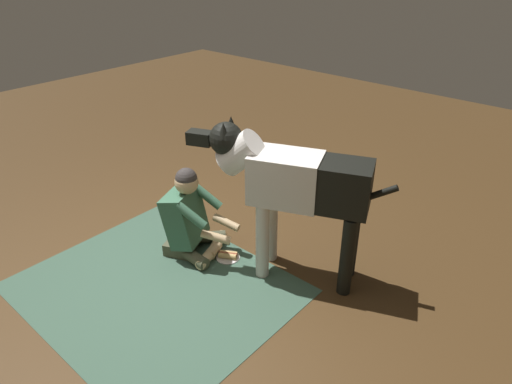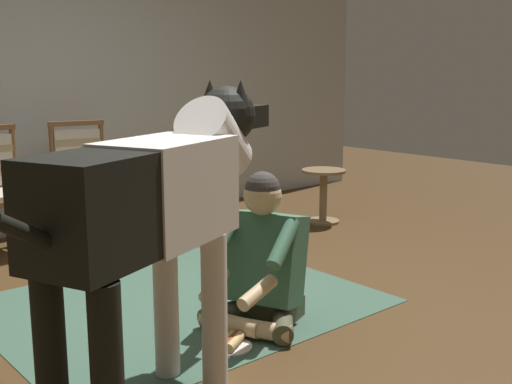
% 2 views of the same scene
% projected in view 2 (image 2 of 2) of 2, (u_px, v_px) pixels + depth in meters
% --- Properties ---
extents(ground_plane, '(13.66, 13.66, 0.00)m').
position_uv_depth(ground_plane, '(209.00, 308.00, 3.72)').
color(ground_plane, '#442E17').
extents(back_wall, '(7.89, 0.10, 2.60)m').
position_uv_depth(back_wall, '(33.00, 82.00, 5.33)').
color(back_wall, '#B2B7BA').
rests_on(back_wall, ground).
extents(area_rug, '(2.16, 1.80, 0.01)m').
position_uv_depth(area_rug, '(179.00, 302.00, 3.82)').
color(area_rug, '#395746').
rests_on(area_rug, ground).
extents(dining_chair_right_of_pair, '(0.54, 0.54, 0.98)m').
position_uv_depth(dining_chair_right_of_pair, '(83.00, 175.00, 5.20)').
color(dining_chair_right_of_pair, brown).
rests_on(dining_chair_right_of_pair, ground).
extents(person_sitting_on_floor, '(0.73, 0.62, 0.86)m').
position_uv_depth(person_sitting_on_floor, '(262.00, 262.00, 3.44)').
color(person_sitting_on_floor, '#494B35').
rests_on(person_sitting_on_floor, ground).
extents(large_dog, '(1.61, 0.80, 1.35)m').
position_uv_depth(large_dog, '(158.00, 202.00, 2.51)').
color(large_dog, silver).
rests_on(large_dog, ground).
extents(hot_dog_on_plate, '(0.22, 0.22, 0.06)m').
position_uv_depth(hot_dog_on_plate, '(231.00, 343.00, 3.18)').
color(hot_dog_on_plate, silver).
rests_on(hot_dog_on_plate, ground).
extents(round_side_table, '(0.41, 0.41, 0.50)m').
position_uv_depth(round_side_table, '(323.00, 191.00, 5.78)').
color(round_side_table, '#7D6446').
rests_on(round_side_table, ground).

